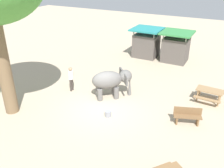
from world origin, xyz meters
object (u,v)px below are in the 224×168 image
(feed_bucket, at_px, (108,114))
(person_handler, at_px, (71,77))
(wooden_bench, at_px, (188,115))
(elephant, at_px, (111,81))
(picnic_table_near, at_px, (209,93))
(market_stall_teal, at_px, (146,44))
(market_stall_green, at_px, (176,48))

(feed_bucket, bearing_deg, person_handler, 156.29)
(wooden_bench, bearing_deg, elephant, -27.91)
(picnic_table_near, distance_m, market_stall_teal, 8.57)
(wooden_bench, bearing_deg, market_stall_green, -91.09)
(elephant, height_order, market_stall_teal, market_stall_teal)
(market_stall_green, distance_m, feed_bucket, 10.18)
(picnic_table_near, height_order, feed_bucket, picnic_table_near)
(wooden_bench, relative_size, feed_bucket, 4.04)
(picnic_table_near, bearing_deg, elephant, 25.65)
(elephant, relative_size, market_stall_teal, 0.94)
(market_stall_green, bearing_deg, feed_bucket, -95.30)
(wooden_bench, bearing_deg, person_handler, -21.65)
(elephant, bearing_deg, wooden_bench, -49.10)
(person_handler, distance_m, market_stall_teal, 8.74)
(person_handler, relative_size, feed_bucket, 4.50)
(market_stall_teal, bearing_deg, feed_bucket, -80.65)
(elephant, xyz_separation_m, market_stall_green, (1.80, 8.09, 0.03))
(elephant, bearing_deg, person_handler, 148.25)
(picnic_table_near, bearing_deg, person_handler, 21.51)
(market_stall_teal, height_order, market_stall_green, same)
(person_handler, relative_size, wooden_bench, 1.12)
(elephant, height_order, wooden_bench, elephant)
(market_stall_green, height_order, feed_bucket, market_stall_green)
(elephant, height_order, feed_bucket, elephant)
(elephant, relative_size, person_handler, 1.46)
(person_handler, bearing_deg, market_stall_teal, 71.33)
(person_handler, distance_m, market_stall_green, 9.65)
(elephant, bearing_deg, feed_bucket, -107.75)
(wooden_bench, bearing_deg, market_stall_teal, -77.39)
(person_handler, distance_m, wooden_bench, 7.49)
(picnic_table_near, xyz_separation_m, feed_bucket, (-4.55, -4.23, -0.43))
(wooden_bench, xyz_separation_m, market_stall_teal, (-5.58, 8.77, 0.67))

